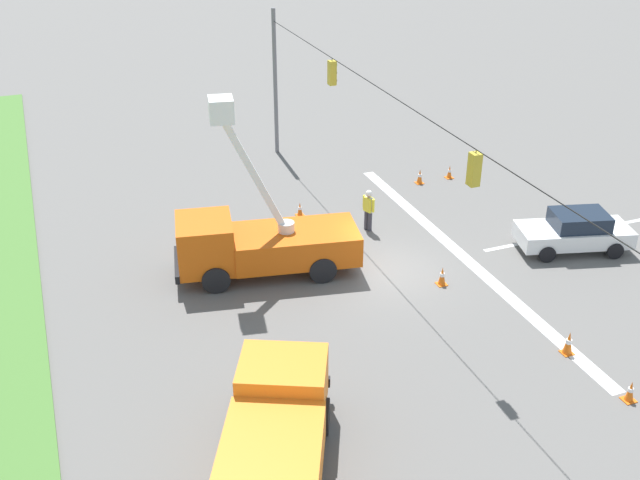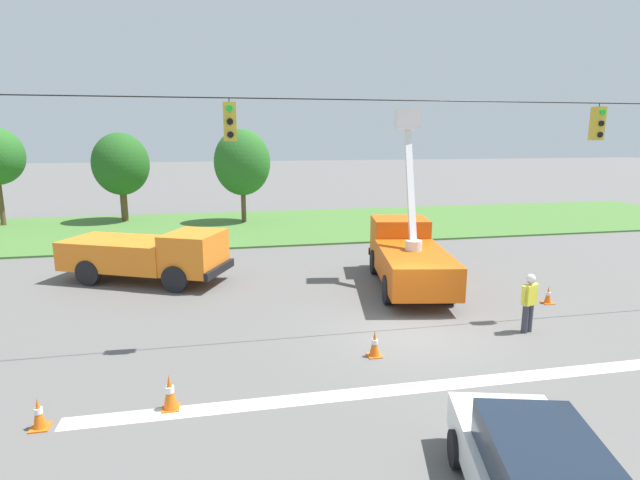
% 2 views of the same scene
% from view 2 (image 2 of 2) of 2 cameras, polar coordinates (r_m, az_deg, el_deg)
% --- Properties ---
extents(ground_plane, '(200.00, 200.00, 0.00)m').
position_cam_2_polar(ground_plane, '(15.28, 10.48, -10.17)').
color(ground_plane, '#605E5B').
extents(grass_verge, '(56.00, 12.00, 0.10)m').
position_cam_2_polar(grass_verge, '(32.07, -1.46, 1.78)').
color(grass_verge, '#477533').
rests_on(grass_verge, ground).
extents(lane_markings, '(17.60, 15.25, 0.01)m').
position_cam_2_polar(lane_markings, '(11.49, 19.65, -18.51)').
color(lane_markings, silver).
rests_on(lane_markings, ground).
extents(signal_gantry, '(26.20, 0.33, 7.20)m').
position_cam_2_polar(signal_gantry, '(14.27, 11.30, 5.88)').
color(signal_gantry, slate).
rests_on(signal_gantry, ground).
extents(tree_west, '(3.59, 3.49, 5.86)m').
position_cam_2_polar(tree_west, '(35.25, -21.81, 8.03)').
color(tree_west, brown).
rests_on(tree_west, ground).
extents(tree_centre, '(3.61, 3.21, 6.09)m').
position_cam_2_polar(tree_centre, '(32.85, -8.88, 8.74)').
color(tree_centre, brown).
rests_on(tree_centre, ground).
extents(utility_truck_bucket_lift, '(3.49, 6.97, 6.69)m').
position_cam_2_polar(utility_truck_bucket_lift, '(19.34, 10.01, -1.30)').
color(utility_truck_bucket_lift, '#D6560F').
rests_on(utility_truck_bucket_lift, ground).
extents(utility_truck_support_near, '(6.87, 4.90, 2.04)m').
position_cam_2_polar(utility_truck_support_near, '(20.80, -18.98, -1.50)').
color(utility_truck_support_near, orange).
rests_on(utility_truck_support_near, ground).
extents(road_worker, '(0.62, 0.36, 1.77)m').
position_cam_2_polar(road_worker, '(15.83, 22.78, -6.29)').
color(road_worker, '#383842').
rests_on(road_worker, ground).
extents(traffic_cone_mid_left, '(0.36, 0.36, 0.66)m').
position_cam_2_polar(traffic_cone_mid_left, '(11.78, -29.47, -16.87)').
color(traffic_cone_mid_left, orange).
rests_on(traffic_cone_mid_left, ground).
extents(traffic_cone_lane_edge_a, '(0.36, 0.36, 0.71)m').
position_cam_2_polar(traffic_cone_lane_edge_a, '(13.38, 6.27, -11.70)').
color(traffic_cone_lane_edge_a, orange).
rests_on(traffic_cone_lane_edge_a, ground).
extents(traffic_cone_lane_edge_b, '(0.36, 0.36, 0.78)m').
position_cam_2_polar(traffic_cone_lane_edge_b, '(11.43, -16.78, -16.28)').
color(traffic_cone_lane_edge_b, orange).
rests_on(traffic_cone_lane_edge_b, ground).
extents(traffic_cone_far_left, '(0.36, 0.36, 0.61)m').
position_cam_2_polar(traffic_cone_far_left, '(18.96, 24.62, -5.75)').
color(traffic_cone_far_left, orange).
rests_on(traffic_cone_far_left, ground).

